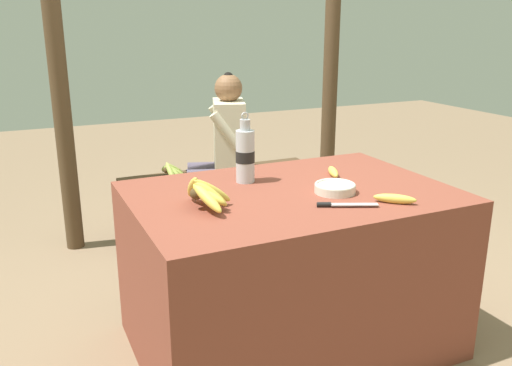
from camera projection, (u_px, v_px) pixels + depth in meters
ground_plane at (288, 341)px, 2.53m from camera, size 12.00×12.00×0.00m
market_counter at (290, 269)px, 2.42m from camera, size 1.36×0.93×0.74m
banana_bunch_ripe at (205, 192)px, 2.08m from camera, size 0.18×0.30×0.14m
serving_bowl at (335, 188)px, 2.29m from camera, size 0.17×0.17×0.04m
water_bottle at (245, 155)px, 2.41m from camera, size 0.08×0.08×0.32m
loose_banana_front at (395, 199)px, 2.15m from camera, size 0.15×0.14×0.04m
loose_banana_side at (333, 172)px, 2.53m from camera, size 0.09×0.16×0.04m
knife at (339, 205)px, 2.11m from camera, size 0.23×0.12×0.02m
wooden_bench at (221, 184)px, 3.71m from camera, size 1.35×0.32×0.44m
seated_vendor at (222, 144)px, 3.62m from camera, size 0.47×0.43×1.12m
banana_bunch_green at (171, 170)px, 3.53m from camera, size 0.15×0.26×0.12m
support_post_near at (56, 52)px, 3.22m from camera, size 0.11×0.11×2.51m
support_post_far at (332, 45)px, 3.99m from camera, size 0.11×0.11×2.51m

